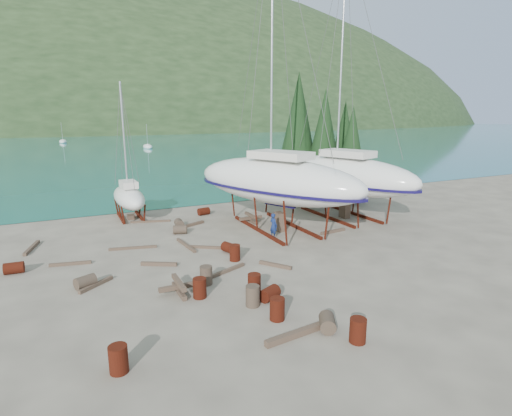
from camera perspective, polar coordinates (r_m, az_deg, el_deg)
name	(u,v)px	position (r m, az deg, el deg)	size (l,w,h in m)	color
ground	(257,265)	(21.18, 0.21, -8.16)	(600.00, 600.00, 0.00)	#5D5449
bay_water	(71,126)	(332.92, -24.86, 10.58)	(700.00, 700.00, 0.00)	#18777B
far_hill	(71,126)	(337.92, -24.88, 10.59)	(800.00, 360.00, 110.00)	#1E2F17
far_house_center	(30,126)	(208.08, -29.52, 10.11)	(6.60, 5.60, 5.60)	beige
far_house_right	(144,125)	(211.35, -15.67, 11.32)	(6.60, 5.60, 5.60)	beige
cypress_near_right	(324,137)	(36.55, 9.72, 9.94)	(3.60, 3.60, 10.00)	black
cypress_mid_right	(352,148)	(35.93, 13.50, 8.33)	(3.06, 3.06, 8.50)	black
cypress_back_left	(298,127)	(37.35, 6.04, 11.46)	(4.14, 4.14, 11.50)	black
cypress_far_right	(344,142)	(39.18, 12.45, 9.17)	(3.24, 3.24, 9.00)	black
moored_boat_mid	(148,147)	(99.76, -15.21, 8.44)	(2.00, 5.00, 6.05)	white
moored_boat_far	(63,142)	(127.93, -25.86, 8.53)	(2.00, 5.00, 6.05)	white
large_sailboat_near	(275,180)	(27.13, 2.80, 3.96)	(9.16, 13.75, 21.02)	white
large_sailboat_far	(341,175)	(31.27, 12.11, 4.63)	(7.55, 13.05, 19.84)	white
small_sailboat_shore	(129,197)	(31.72, -17.70, 1.54)	(2.24, 6.36, 10.07)	white
worker	(273,226)	(25.58, 2.51, -2.52)	(0.59, 0.38, 1.61)	#122050
drum_0	(118,359)	(13.64, -19.06, -19.73)	(0.58, 0.58, 0.88)	#5A1C0F
drum_1	(327,322)	(15.40, 10.16, -15.80)	(0.58, 0.58, 0.88)	#2D2823
drum_2	(14,268)	(23.35, -31.29, -7.34)	(0.58, 0.58, 0.88)	#5A1C0F
drum_3	(277,309)	(15.79, 3.04, -14.21)	(0.58, 0.58, 0.88)	#5A1C0F
drum_4	(204,211)	(31.77, -7.48, -0.48)	(0.58, 0.58, 0.88)	#5A1C0F
drum_5	(253,296)	(16.79, -0.48, -12.44)	(0.58, 0.58, 0.88)	#2D2823
drum_6	(229,248)	(22.98, -3.82, -5.69)	(0.58, 0.58, 0.88)	#5A1C0F
drum_7	(358,330)	(14.82, 14.34, -16.58)	(0.58, 0.58, 0.88)	#5A1C0F
drum_9	(180,230)	(26.98, -10.79, -3.04)	(0.58, 0.58, 0.88)	#2D2823
drum_10	(254,284)	(17.91, -0.26, -10.74)	(0.58, 0.58, 0.88)	#5A1C0F
drum_11	(179,223)	(28.49, -10.92, -2.19)	(0.58, 0.58, 0.88)	#2D2823
drum_12	(270,294)	(17.35, 1.95, -12.12)	(0.58, 0.58, 0.88)	#5A1C0F
drum_13	(200,288)	(17.66, -8.05, -11.24)	(0.58, 0.58, 0.88)	#5A1C0F
drum_14	(235,253)	(21.72, -3.04, -6.40)	(0.58, 0.58, 0.88)	#5A1C0F
drum_15	(85,282)	(20.03, -23.20, -9.67)	(0.58, 0.58, 0.88)	#2D2823
drum_16	(206,275)	(18.90, -7.14, -9.52)	(0.58, 0.58, 0.88)	#2D2823
timber_0	(151,221)	(30.37, -14.82, -1.86)	(0.14, 2.86, 0.14)	brown
timber_1	(333,231)	(27.28, 10.94, -3.29)	(0.19, 2.06, 0.19)	brown
timber_2	(32,248)	(26.99, -29.39, -4.97)	(0.19, 2.52, 0.19)	brown
timber_5	(227,270)	(20.33, -4.11, -8.89)	(0.16, 2.33, 0.16)	brown
timber_6	(192,224)	(28.82, -9.09, -2.34)	(0.19, 2.08, 0.19)	brown
timber_7	(275,265)	(20.98, 2.76, -8.13)	(0.17, 1.83, 0.17)	brown
timber_8	(159,264)	(21.68, -13.69, -7.77)	(0.19, 1.91, 0.19)	brown
timber_10	(186,245)	(24.42, -9.97, -5.24)	(0.16, 2.74, 0.16)	brown
timber_11	(206,247)	(23.88, -7.17, -5.57)	(0.15, 2.43, 0.15)	brown
timber_12	(96,285)	(20.08, -21.87, -10.13)	(0.17, 1.91, 0.17)	brown
timber_15	(133,248)	(24.68, -17.17, -5.46)	(0.15, 2.73, 0.15)	brown
timber_16	(295,334)	(14.88, 5.61, -17.53)	(0.23, 2.48, 0.23)	brown
timber_17	(70,264)	(23.30, -24.99, -7.22)	(0.16, 2.06, 0.16)	brown
timber_pile_fore	(179,287)	(18.27, -10.94, -10.98)	(1.80, 1.80, 0.60)	brown
timber_pile_aft	(251,218)	(29.42, -0.75, -1.44)	(1.80, 1.80, 0.60)	brown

